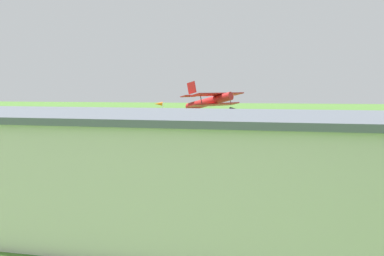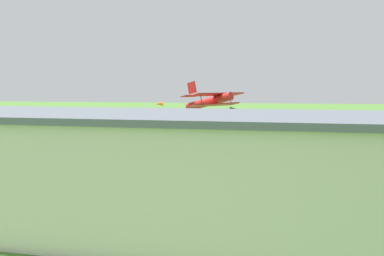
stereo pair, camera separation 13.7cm
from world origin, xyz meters
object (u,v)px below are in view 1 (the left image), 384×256
(person_walking_on_apron, at_px, (49,164))
(windsock, at_px, (159,107))
(person_by_parked_cars, at_px, (21,164))
(person_watching_takeoff, at_px, (264,172))
(biplane, at_px, (211,101))
(hangar, at_px, (120,169))

(person_walking_on_apron, relative_size, windsock, 0.27)
(person_walking_on_apron, bearing_deg, person_by_parked_cars, 21.50)
(person_by_parked_cars, bearing_deg, person_watching_takeoff, -177.66)
(person_watching_takeoff, relative_size, person_walking_on_apron, 0.94)
(biplane, relative_size, person_by_parked_cars, 4.72)
(hangar, relative_size, person_walking_on_apron, 19.89)
(biplane, distance_m, person_watching_takeoff, 14.08)
(person_walking_on_apron, xyz_separation_m, windsock, (-2.19, -29.39, 4.39))
(person_watching_takeoff, xyz_separation_m, person_by_parked_cars, (22.84, 0.94, 0.11))
(biplane, bearing_deg, hangar, 89.16)
(person_by_parked_cars, relative_size, windsock, 0.29)
(hangar, bearing_deg, windsock, -76.18)
(hangar, distance_m, person_walking_on_apron, 20.85)
(person_watching_takeoff, distance_m, person_by_parked_cars, 22.86)
(person_watching_takeoff, relative_size, windsock, 0.26)
(person_watching_takeoff, xyz_separation_m, person_walking_on_apron, (20.40, -0.03, 0.05))
(biplane, relative_size, person_watching_takeoff, 5.33)
(person_watching_takeoff, height_order, person_walking_on_apron, person_walking_on_apron)
(person_walking_on_apron, bearing_deg, windsock, -94.26)
(biplane, distance_m, person_by_parked_cars, 20.84)
(person_by_parked_cars, distance_m, person_walking_on_apron, 2.63)
(person_watching_takeoff, bearing_deg, windsock, -58.24)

